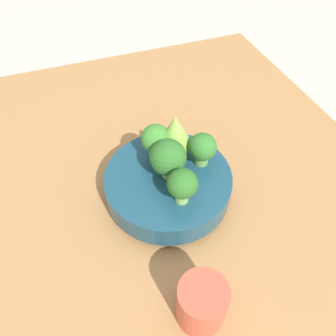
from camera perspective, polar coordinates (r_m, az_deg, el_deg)
ground_plane at (r=0.70m, az=1.82°, el=-3.82°), size 6.00×6.00×0.00m
table at (r=0.68m, az=1.86°, el=-2.62°), size 1.00×0.82×0.05m
bowl at (r=0.60m, az=0.00°, el=-2.81°), size 0.23×0.23×0.06m
romanesco_piece_near at (r=0.58m, az=1.25°, el=6.37°), size 0.06×0.06×0.09m
broccoli_floret_front at (r=0.58m, az=6.01°, el=3.47°), size 0.05×0.05×0.06m
broccoli_floret_center at (r=0.55m, az=0.00°, el=1.79°), size 0.06×0.06×0.08m
broccoli_floret_left at (r=0.52m, az=2.52°, el=-2.94°), size 0.05×0.05×0.07m
broccoli_floret_right at (r=0.59m, az=-2.15°, el=4.83°), size 0.05×0.05×0.07m
cup at (r=0.49m, az=5.89°, el=-22.39°), size 0.07×0.07×0.08m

